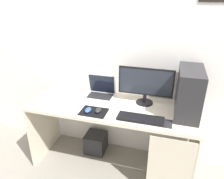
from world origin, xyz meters
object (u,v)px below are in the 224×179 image
Objects in this scene: mouse_left at (98,110)px; cell_phone at (168,124)px; laptop at (100,92)px; subwoofer at (96,142)px; monitor at (146,85)px; keyboard at (141,119)px; mouse_right at (88,110)px; pc_tower at (189,92)px.

mouse_left is 0.66m from cell_phone.
subwoofer is (-0.08, -0.00, -0.69)m from laptop.
laptop reaches higher than cell_phone.
laptop is (-0.49, 0.02, -0.16)m from monitor.
mouse_right is (-0.51, -0.01, 0.01)m from keyboard.
pc_tower reaches higher than mouse_right.
subwoofer is at bearing 149.36° from keyboard.
monitor reaches higher than laptop.
mouse_right is at bearing -179.44° from keyboard.
monitor is 0.52m from laptop.
mouse_right reaches higher than subwoofer.
mouse_left is 1.00× the size of mouse_right.
mouse_left reaches higher than keyboard.
pc_tower is at bearing 14.61° from mouse_left.
subwoofer is (-0.97, 0.11, -0.87)m from pc_tower.
subwoofer is at bearing 173.41° from pc_tower.
mouse_right is 0.74× the size of cell_phone.
pc_tower is 4.68× the size of mouse_right.
pc_tower reaches higher than keyboard.
cell_phone is (0.66, -0.03, -0.02)m from mouse_left.
monitor is (-0.41, 0.09, -0.01)m from pc_tower.
keyboard is at bearing 0.56° from mouse_right.
subwoofer is at bearing 101.70° from mouse_right.
pc_tower is 1.31m from subwoofer.
mouse_right is (-0.90, -0.24, -0.20)m from pc_tower.
laptop is (-0.90, 0.12, -0.17)m from pc_tower.
keyboard is (0.50, -0.35, -0.04)m from laptop.
mouse_left is at bearing -142.62° from monitor.
keyboard is 4.38× the size of mouse_right.
keyboard is at bearing -149.74° from pc_tower.
pc_tower is 4.68× the size of mouse_left.
mouse_left is 0.40× the size of subwoofer.
laptop is 0.70m from subwoofer.
cell_phone is at bearing -23.05° from subwoofer.
laptop is 3.23× the size of mouse_right.
pc_tower is 0.82× the size of monitor.
cell_phone is (0.75, -0.36, -0.05)m from laptop.
cell_phone is (0.25, -0.01, -0.01)m from keyboard.
pc_tower is 1.07× the size of keyboard.
laptop is 0.34m from mouse_left.
pc_tower reaches higher than monitor.
cell_phone is 1.11m from subwoofer.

